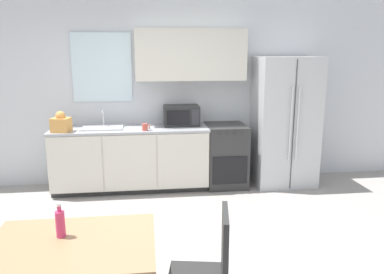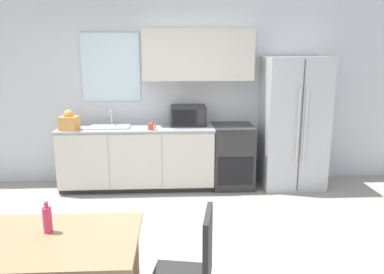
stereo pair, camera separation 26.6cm
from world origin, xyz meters
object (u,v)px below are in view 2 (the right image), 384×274
Objects in this scene: refrigerator at (293,123)px; coffee_mug at (151,126)px; oven_range at (232,156)px; dining_table at (58,254)px; dining_chair_side at (195,267)px; microwave at (188,115)px; drink_bottle at (47,219)px.

refrigerator is 2.05m from coffee_mug.
dining_table is (-1.64, -2.97, 0.17)m from oven_range.
oven_range is at bearing 61.04° from dining_table.
dining_chair_side is at bearing -81.21° from coffee_mug.
oven_range is at bearing -9.29° from microwave.
coffee_mug is at bearing -174.28° from refrigerator.
refrigerator is at bearing -17.99° from dining_chair_side.
drink_bottle reaches higher than dining_table.
refrigerator is 1.52m from microwave.
coffee_mug is (-0.52, -0.33, -0.09)m from microwave.
microwave is 0.54× the size of dining_chair_side.
refrigerator is 3.71× the size of microwave.
dining_chair_side is (0.43, -2.80, -0.41)m from coffee_mug.
drink_bottle is (-1.08, -2.98, -0.21)m from microwave.
oven_range is at bearing -3.47° from dining_chair_side.
coffee_mug is 0.11× the size of dining_chair_side.
dining_chair_side reaches higher than dining_table.
oven_range is at bearing 59.05° from drink_bottle.
oven_range is at bearing 178.52° from refrigerator.
drink_bottle is at bearing -120.95° from oven_range.
microwave is at bearing 71.97° from dining_table.
microwave is 3.17m from dining_chair_side.
refrigerator is 3.89m from dining_table.
microwave reaches higher than drink_bottle.
dining_chair_side is at bearing -3.31° from dining_table.
coffee_mug is at bearing 80.09° from dining_table.
coffee_mug is at bearing -147.55° from microwave.
drink_bottle is (-0.99, 0.15, 0.30)m from dining_chair_side.
dining_table is at bearing -108.03° from microwave.
dining_table is (-1.00, -3.08, -0.42)m from microwave.
coffee_mug is at bearing -168.99° from oven_range.
refrigerator is at bearing -1.48° from oven_range.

